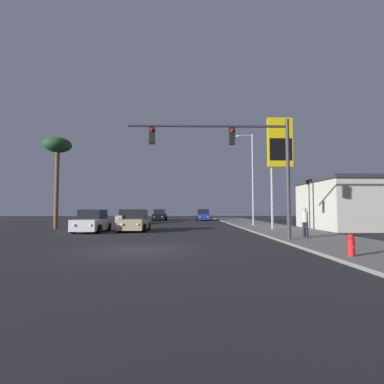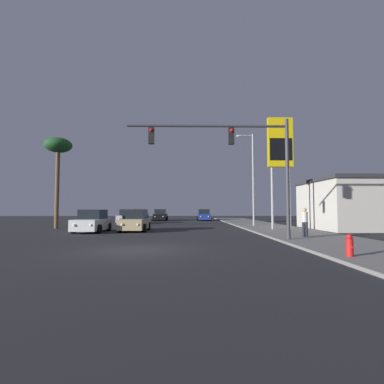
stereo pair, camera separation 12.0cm
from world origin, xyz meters
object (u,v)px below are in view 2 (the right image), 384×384
object	(u,v)px
car_silver	(128,217)
gas_station_sign	(280,148)
traffic_light_mast	(240,152)
street_lamp	(252,174)
pedestrian_on_sidewalk	(305,221)
palm_tree_near	(58,150)
car_black	(160,215)
car_red	(140,215)
car_white	(93,222)
fire_hydrant	(350,245)
car_blue	(204,215)
car_tan	(135,221)

from	to	relation	value
car_silver	gas_station_sign	size ratio (longest dim) A/B	0.48
traffic_light_mast	street_lamp	world-z (taller)	street_lamp
street_lamp	car_silver	bearing A→B (deg)	155.15
car_silver	pedestrian_on_sidewalk	distance (m)	22.63
gas_station_sign	palm_tree_near	bearing A→B (deg)	171.04
car_black	car_red	bearing A→B (deg)	-2.33
traffic_light_mast	gas_station_sign	world-z (taller)	gas_station_sign
car_red	traffic_light_mast	bearing A→B (deg)	110.20
car_white	gas_station_sign	world-z (taller)	gas_station_sign
palm_tree_near	traffic_light_mast	bearing A→B (deg)	-37.12
car_red	gas_station_sign	size ratio (longest dim) A/B	0.48
street_lamp	gas_station_sign	bearing A→B (deg)	-77.49
car_white	car_black	bearing A→B (deg)	-96.11
street_lamp	car_red	bearing A→B (deg)	130.78
car_black	traffic_light_mast	size ratio (longest dim) A/B	0.49
car_white	car_red	size ratio (longest dim) A/B	1.00
fire_hydrant	pedestrian_on_sidewalk	xyz separation A→B (m)	(1.26, 7.00, 0.55)
car_blue	street_lamp	distance (m)	16.43
car_blue	car_red	xyz separation A→B (m)	(-9.40, -0.02, 0.00)
car_blue	car_tan	distance (m)	21.96
gas_station_sign	car_red	bearing A→B (deg)	124.96
car_blue	palm_tree_near	distance (m)	23.44
pedestrian_on_sidewalk	traffic_light_mast	bearing A→B (deg)	-162.27
palm_tree_near	fire_hydrant	bearing A→B (deg)	-44.16
street_lamp	pedestrian_on_sidewalk	size ratio (longest dim) A/B	5.39
car_white	car_black	distance (m)	21.96
car_black	car_tan	world-z (taller)	same
car_red	fire_hydrant	world-z (taller)	car_red
car_black	gas_station_sign	world-z (taller)	gas_station_sign
car_white	fire_hydrant	world-z (taller)	car_white
gas_station_sign	street_lamp	bearing A→B (deg)	102.51
gas_station_sign	fire_hydrant	distance (m)	15.07
car_white	palm_tree_near	xyz separation A→B (m)	(-4.53, 4.27, 6.28)
car_white	street_lamp	distance (m)	15.56
car_blue	traffic_light_mast	xyz separation A→B (m)	(0.28, -28.52, 4.04)
car_red	car_tan	distance (m)	21.12
fire_hydrant	gas_station_sign	bearing A→B (deg)	81.63
car_white	car_blue	bearing A→B (deg)	-111.45
car_white	gas_station_sign	distance (m)	15.79
traffic_light_mast	palm_tree_near	distance (m)	18.22
car_blue	traffic_light_mast	bearing A→B (deg)	90.15
car_black	car_red	world-z (taller)	same
gas_station_sign	pedestrian_on_sidewalk	xyz separation A→B (m)	(-0.74, -6.62, -5.58)
car_white	pedestrian_on_sidewalk	size ratio (longest dim) A/B	2.60
car_blue	car_red	bearing A→B (deg)	-0.28
car_red	traffic_light_mast	xyz separation A→B (m)	(9.68, -28.50, 4.04)
palm_tree_near	pedestrian_on_sidewalk	bearing A→B (deg)	-27.65
gas_station_sign	fire_hydrant	world-z (taller)	gas_station_sign
car_black	gas_station_sign	xyz separation A→B (m)	(11.42, -20.47, 5.86)
street_lamp	fire_hydrant	xyz separation A→B (m)	(-0.84, -18.88, -4.63)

